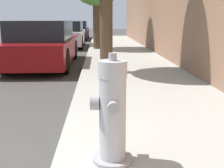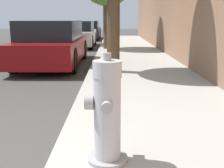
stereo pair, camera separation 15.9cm
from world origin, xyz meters
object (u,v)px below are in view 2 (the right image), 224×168
(parked_car_near, at_px, (52,44))
(fire_hydrant, at_px, (106,113))
(parked_car_far, at_px, (86,30))
(parked_car_mid, at_px, (76,34))

(parked_car_near, bearing_deg, fire_hydrant, -74.32)
(fire_hydrant, bearing_deg, parked_car_far, 95.56)
(parked_car_mid, height_order, parked_car_far, parked_car_mid)
(parked_car_mid, bearing_deg, parked_car_far, 90.13)
(fire_hydrant, xyz_separation_m, parked_car_far, (-1.74, 17.91, 0.03))
(parked_car_near, bearing_deg, parked_car_far, 89.81)
(parked_car_mid, distance_m, parked_car_far, 5.79)
(fire_hydrant, height_order, parked_car_near, parked_car_near)
(parked_car_near, height_order, parked_car_mid, parked_car_near)
(fire_hydrant, xyz_separation_m, parked_car_near, (-1.78, 6.35, 0.06))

